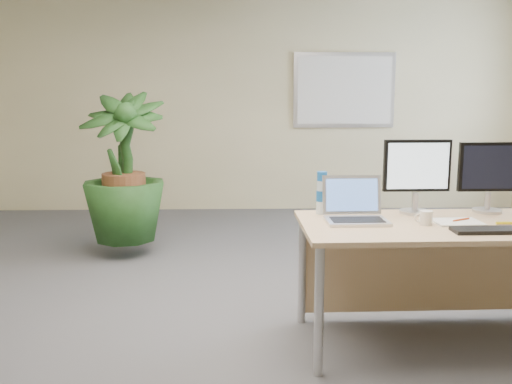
{
  "coord_description": "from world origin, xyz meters",
  "views": [
    {
      "loc": [
        -0.15,
        -3.4,
        1.51
      ],
      "look_at": [
        -0.04,
        0.35,
        0.86
      ],
      "focal_mm": 40.0,
      "sensor_mm": 36.0,
      "label": 1
    }
  ],
  "objects_px": {
    "floor_plant": "(124,177)",
    "monitor_right": "(490,172)",
    "monitor_left": "(417,171)",
    "desk": "(458,244)",
    "laptop": "(355,210)"
  },
  "relations": [
    {
      "from": "floor_plant",
      "to": "monitor_right",
      "type": "relative_size",
      "value": 3.32
    },
    {
      "from": "floor_plant",
      "to": "monitor_left",
      "type": "height_order",
      "value": "floor_plant"
    },
    {
      "from": "desk",
      "to": "laptop",
      "type": "xyz_separation_m",
      "value": [
        -0.65,
        -0.02,
        0.22
      ]
    },
    {
      "from": "desk",
      "to": "laptop",
      "type": "relative_size",
      "value": 5.39
    },
    {
      "from": "monitor_right",
      "to": "floor_plant",
      "type": "bearing_deg",
      "value": 147.61
    },
    {
      "from": "monitor_left",
      "to": "laptop",
      "type": "relative_size",
      "value": 1.29
    },
    {
      "from": "monitor_right",
      "to": "monitor_left",
      "type": "bearing_deg",
      "value": -177.15
    },
    {
      "from": "monitor_right",
      "to": "laptop",
      "type": "distance_m",
      "value": 0.95
    },
    {
      "from": "floor_plant",
      "to": "desk",
      "type": "bearing_deg",
      "value": -38.06
    },
    {
      "from": "desk",
      "to": "monitor_left",
      "type": "distance_m",
      "value": 0.52
    },
    {
      "from": "floor_plant",
      "to": "monitor_right",
      "type": "xyz_separation_m",
      "value": [
        2.67,
        -1.69,
        0.26
      ]
    },
    {
      "from": "floor_plant",
      "to": "monitor_right",
      "type": "bearing_deg",
      "value": -32.39
    },
    {
      "from": "desk",
      "to": "floor_plant",
      "type": "relative_size",
      "value": 1.32
    },
    {
      "from": "desk",
      "to": "monitor_left",
      "type": "xyz_separation_m",
      "value": [
        -0.22,
        0.17,
        0.43
      ]
    },
    {
      "from": "desk",
      "to": "monitor_right",
      "type": "xyz_separation_m",
      "value": [
        0.25,
        0.2,
        0.42
      ]
    }
  ]
}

